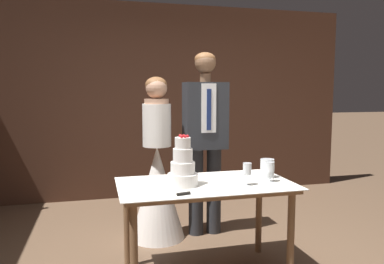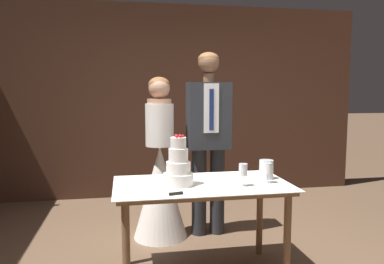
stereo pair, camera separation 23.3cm
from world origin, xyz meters
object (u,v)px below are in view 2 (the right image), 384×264
Objects in this scene: tiered_cake at (178,167)px; groom at (208,133)px; cake_table at (202,195)px; hurricane_candle at (266,170)px; cake_knife at (185,193)px; bride at (160,179)px; wine_glass_middle at (243,171)px; wine_glass_near at (268,169)px.

groom is at bearing 63.64° from tiered_cake.
hurricane_candle reaches higher than cake_table.
bride is (-0.07, 1.13, -0.16)m from cake_knife.
wine_glass_middle is (0.47, 0.14, 0.11)m from cake_knife.
cake_table is 0.74× the size of groom.
wine_glass_middle reaches higher than cake_knife.
bride reaches higher than cake_table.
bride is (-0.76, 0.94, -0.27)m from wine_glass_near.
hurricane_candle reaches higher than cake_knife.
cake_knife is (-0.18, -0.28, 0.10)m from cake_table.
wine_glass_middle is at bearing -61.53° from bride.
bride is at bearing 135.19° from hurricane_candle.
wine_glass_middle is at bearing -165.20° from wine_glass_near.
groom reaches higher than cake_knife.
wine_glass_near is (0.69, 0.20, 0.11)m from cake_knife.
hurricane_candle is at bearing 36.79° from wine_glass_middle.
groom is at bearing 73.85° from cake_table.
wine_glass_near is at bearing -50.95° from bride.
wine_glass_near is 0.09× the size of groom.
wine_glass_middle is at bearing -13.26° from tiered_cake.
tiered_cake is 1.00m from groom.
cake_knife is 0.81m from hurricane_candle.
hurricane_candle is at bearing 6.41° from tiered_cake.
groom reaches higher than bride.
wine_glass_middle is 1.16m from bride.
tiered_cake is 0.28m from cake_knife.
tiered_cake reaches higher than cake_knife.
cake_table is at bearing 44.39° from cake_knife.
wine_glass_middle is 1.11× the size of hurricane_candle.
cake_knife is (0.01, -0.25, -0.13)m from tiered_cake.
wine_glass_near is 0.10× the size of bride.
wine_glass_near is at bearing 3.22° from cake_knife.
groom is (-0.31, 0.80, 0.22)m from hurricane_candle.
tiered_cake reaches higher than wine_glass_near.
wine_glass_near is at bearing 14.80° from wine_glass_middle.
cake_knife is 2.22× the size of wine_glass_middle.
cake_table is 0.85× the size of bride.
wine_glass_middle is at bearing -143.21° from hurricane_candle.
groom is (0.44, 0.88, 0.16)m from tiered_cake.
bride reaches higher than cake_knife.
tiered_cake is 0.50m from wine_glass_middle.
groom is (-0.27, 0.94, 0.19)m from wine_glass_near.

